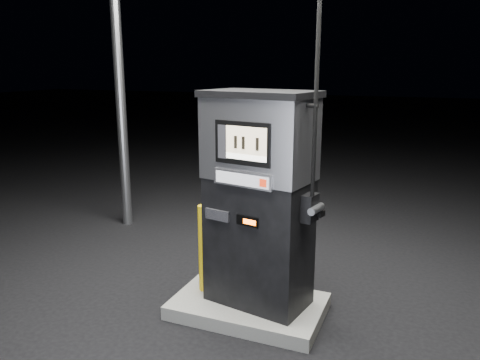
% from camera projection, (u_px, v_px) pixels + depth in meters
% --- Properties ---
extents(ground, '(80.00, 80.00, 0.00)m').
position_uv_depth(ground, '(248.00, 312.00, 5.11)').
color(ground, black).
rests_on(ground, ground).
extents(pump_island, '(1.60, 1.00, 0.15)m').
position_uv_depth(pump_island, '(248.00, 306.00, 5.10)').
color(pump_island, slate).
rests_on(pump_island, ground).
extents(fuel_dispenser, '(1.29, 0.86, 4.65)m').
position_uv_depth(fuel_dispenser, '(259.00, 198.00, 4.80)').
color(fuel_dispenser, black).
rests_on(fuel_dispenser, pump_island).
extents(bollard_left, '(0.14, 0.14, 0.99)m').
position_uv_depth(bollard_left, '(204.00, 248.00, 5.21)').
color(bollard_left, gold).
rests_on(bollard_left, pump_island).
extents(bollard_right, '(0.16, 0.16, 0.99)m').
position_uv_depth(bollard_right, '(303.00, 260.00, 4.91)').
color(bollard_right, gold).
rests_on(bollard_right, pump_island).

